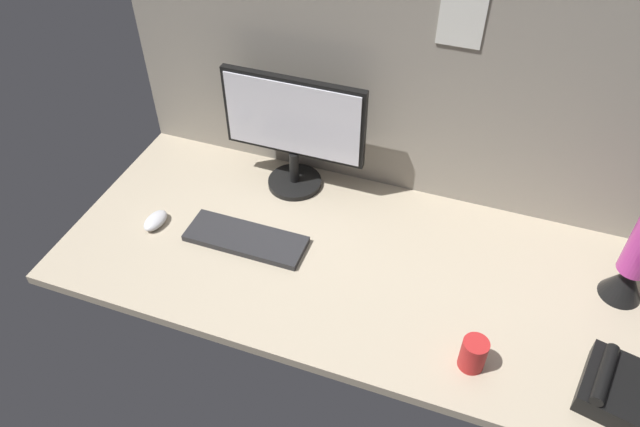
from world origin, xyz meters
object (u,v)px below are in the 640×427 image
Objects in this scene: mouse at (156,221)px; keyboard at (246,239)px; desk_phone at (618,388)px; monitor at (294,128)px; lava_lamp at (640,255)px; mug_red_plastic at (473,354)px.

keyboard is at bearing 10.24° from mouse.
desk_phone is at bearing -9.54° from keyboard.
monitor is 1.23× the size of lava_lamp.
keyboard is 107.19cm from desk_phone.
monitor is at bearing 172.12° from lava_lamp.
keyboard is 0.98× the size of lava_lamp.
mouse is at bearing -171.95° from lava_lamp.
keyboard is at bearing -171.26° from lava_lamp.
mouse is 136.21cm from desk_phone.
lava_lamp is at bearing -7.88° from monitor.
mouse is 102.81cm from mug_red_plastic.
mug_red_plastic is (67.42, -51.15, -17.85)cm from monitor.
keyboard is 74.53cm from mug_red_plastic.
keyboard is at bearing 170.70° from desk_phone.
desk_phone is (34.17, 3.09, -1.48)cm from mug_red_plastic.
desk_phone is at bearing -1.38° from mouse.
monitor is at bearing 142.81° from mug_red_plastic.
monitor is 4.97× the size of mug_red_plastic.
mouse is 0.43× the size of desk_phone.
mug_red_plastic is at bearing -37.19° from monitor.
mug_red_plastic is 0.25× the size of lava_lamp.
monitor reaches higher than mouse.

